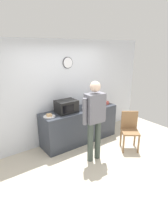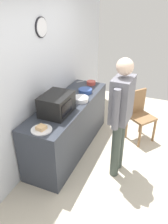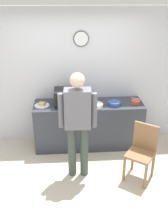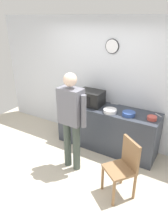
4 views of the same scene
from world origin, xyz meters
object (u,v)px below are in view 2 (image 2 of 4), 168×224
(microwave, at_px, (57,104))
(wooden_chair, at_px, (139,113))
(mixing_bowl, at_px, (91,83))
(person_standing, at_px, (121,111))
(sandwich_plate, at_px, (41,129))
(salad_bowl, at_px, (81,99))
(cereal_bowl, at_px, (85,91))
(fork_utensil, at_px, (54,99))
(spoon_utensil, at_px, (80,81))

(microwave, height_order, wooden_chair, microwave)
(mixing_bowl, relative_size, person_standing, 0.10)
(mixing_bowl, bearing_deg, sandwich_plate, 179.27)
(salad_bowl, height_order, mixing_bowl, salad_bowl)
(cereal_bowl, distance_m, person_standing, 1.10)
(cereal_bowl, xyz_separation_m, wooden_chair, (0.30, -0.94, -0.41))
(microwave, relative_size, salad_bowl, 1.98)
(microwave, xyz_separation_m, fork_utensil, (0.41, 0.29, -0.15))
(sandwich_plate, xyz_separation_m, spoon_utensil, (1.81, 0.23, -0.01))
(cereal_bowl, bearing_deg, microwave, 173.48)
(mixing_bowl, xyz_separation_m, spoon_utensil, (0.06, 0.25, -0.03))
(sandwich_plate, height_order, person_standing, person_standing)
(cereal_bowl, xyz_separation_m, mixing_bowl, (0.41, 0.05, -0.00))
(fork_utensil, xyz_separation_m, person_standing, (-0.28, -1.20, 0.15))
(mixing_bowl, bearing_deg, microwave, 177.65)
(wooden_chair, bearing_deg, fork_utensil, 119.38)
(microwave, xyz_separation_m, salad_bowl, (0.51, -0.16, -0.11))
(person_standing, height_order, wooden_chair, person_standing)
(microwave, bearing_deg, sandwich_plate, -176.47)
(sandwich_plate, distance_m, spoon_utensil, 1.82)
(mixing_bowl, distance_m, person_standing, 1.43)
(cereal_bowl, height_order, wooden_chair, cereal_bowl)
(salad_bowl, xyz_separation_m, fork_utensil, (-0.10, 0.45, -0.03))
(sandwich_plate, relative_size, salad_bowl, 1.10)
(person_standing, distance_m, wooden_chair, 1.16)
(sandwich_plate, bearing_deg, mixing_bowl, -0.73)
(cereal_bowl, bearing_deg, fork_utensil, 139.17)
(wooden_chair, bearing_deg, salad_bowl, 126.41)
(spoon_utensil, bearing_deg, mixing_bowl, -102.75)
(microwave, relative_size, person_standing, 0.28)
(mixing_bowl, bearing_deg, fork_utensil, 158.44)
(cereal_bowl, height_order, spoon_utensil, cereal_bowl)
(cereal_bowl, xyz_separation_m, fork_utensil, (-0.45, 0.38, -0.03))
(cereal_bowl, bearing_deg, mixing_bowl, 6.32)
(microwave, bearing_deg, salad_bowl, -17.30)
(sandwich_plate, distance_m, person_standing, 1.09)
(person_standing, relative_size, wooden_chair, 1.89)
(microwave, bearing_deg, person_standing, -81.58)
(fork_utensil, distance_m, wooden_chair, 1.57)
(fork_utensil, bearing_deg, spoon_utensil, -5.60)
(fork_utensil, xyz_separation_m, spoon_utensil, (0.91, -0.09, 0.00))
(mixing_bowl, relative_size, spoon_utensil, 1.00)
(microwave, bearing_deg, cereal_bowl, -6.52)
(fork_utensil, relative_size, person_standing, 0.10)
(spoon_utensil, height_order, person_standing, person_standing)
(mixing_bowl, bearing_deg, cereal_bowl, -173.68)
(cereal_bowl, relative_size, spoon_utensil, 1.42)
(salad_bowl, height_order, cereal_bowl, same)
(sandwich_plate, bearing_deg, fork_utensil, 19.50)
(cereal_bowl, bearing_deg, wooden_chair, -72.25)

